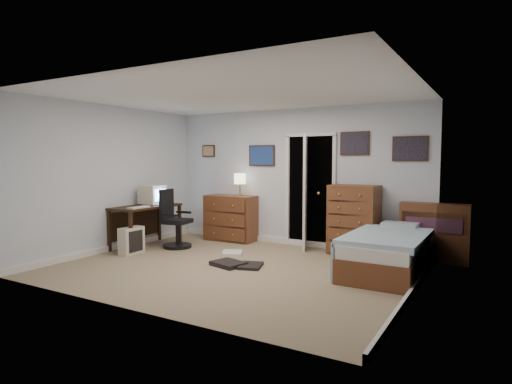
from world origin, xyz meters
TOP-DOWN VIEW (x-y plane):
  - floor at (0.00, 0.00)m, footprint 5.00×4.00m
  - computer_desk at (-2.29, 0.47)m, footprint 0.61×1.31m
  - crt_monitor at (-2.18, 0.62)m, footprint 0.39×0.36m
  - keyboard at (-2.02, 0.12)m, footprint 0.15×0.40m
  - pc_tower at (-2.00, -0.08)m, footprint 0.21×0.42m
  - office_chair at (-1.73, 0.69)m, footprint 0.57×0.57m
  - media_stack at (-2.32, 2.26)m, footprint 0.15×0.15m
  - low_dresser at (-1.22, 1.77)m, footprint 1.01×0.53m
  - table_lamp at (-1.02, 1.78)m, footprint 0.23×0.23m
  - doorway at (0.35, 2.27)m, footprint 0.96×1.12m
  - tall_dresser at (1.23, 1.75)m, footprint 0.82×0.52m
  - headboard_bookcase at (2.46, 1.86)m, footprint 1.01×0.27m
  - bed at (1.99, 0.86)m, footprint 1.03×1.88m
  - wall_posters at (0.57, 1.98)m, footprint 4.38×0.04m
  - floor_clutter at (-0.16, 0.26)m, footprint 1.12×1.12m

SIDE VIEW (x-z plane):
  - floor at x=0.00m, z-range -0.02..0.00m
  - floor_clutter at x=-0.16m, z-range 0.00..0.06m
  - pc_tower at x=-2.00m, z-range 0.00..0.45m
  - bed at x=1.99m, z-range -0.02..0.60m
  - media_stack at x=-2.32m, z-range 0.00..0.75m
  - office_chair at x=-1.73m, z-range -0.12..0.93m
  - low_dresser at x=-1.22m, z-range 0.00..0.88m
  - headboard_bookcase at x=2.46m, z-range 0.03..0.93m
  - computer_desk at x=-2.29m, z-range 0.20..0.95m
  - tall_dresser at x=1.23m, z-range 0.00..1.16m
  - keyboard at x=-2.02m, z-range 0.75..0.78m
  - crt_monitor at x=-2.18m, z-range 0.76..1.12m
  - doorway at x=0.35m, z-range -0.02..2.03m
  - table_lamp at x=-1.02m, z-range 0.98..1.41m
  - wall_posters at x=0.57m, z-range 1.45..2.05m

